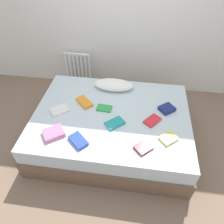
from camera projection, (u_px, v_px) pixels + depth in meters
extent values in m
plane|color=#7F6651|center=(112.00, 139.00, 3.01)|extent=(8.00, 8.00, 0.00)
cube|color=silver|center=(125.00, 3.00, 3.00)|extent=(6.00, 0.10, 2.80)
cube|color=brown|center=(111.00, 132.00, 2.91)|extent=(2.00, 1.50, 0.28)
cube|color=silver|center=(111.00, 120.00, 2.74)|extent=(1.96, 1.46, 0.22)
cylinder|color=white|center=(67.00, 67.00, 3.71)|extent=(0.04, 0.04, 0.55)
cylinder|color=white|center=(71.00, 67.00, 3.70)|extent=(0.04, 0.04, 0.55)
cylinder|color=white|center=(74.00, 67.00, 3.69)|extent=(0.04, 0.04, 0.55)
cylinder|color=white|center=(78.00, 68.00, 3.69)|extent=(0.04, 0.04, 0.55)
cylinder|color=white|center=(82.00, 68.00, 3.68)|extent=(0.04, 0.04, 0.55)
cylinder|color=white|center=(86.00, 68.00, 3.67)|extent=(0.04, 0.04, 0.55)
cylinder|color=white|center=(90.00, 68.00, 3.66)|extent=(0.04, 0.04, 0.55)
cube|color=white|center=(77.00, 54.00, 3.51)|extent=(0.45, 0.04, 0.04)
cube|color=white|center=(80.00, 79.00, 3.86)|extent=(0.45, 0.04, 0.04)
ellipsoid|color=white|center=(114.00, 85.00, 3.00)|extent=(0.56, 0.27, 0.12)
cube|color=#2847B7|center=(78.00, 141.00, 2.32)|extent=(0.25, 0.25, 0.04)
cube|color=maroon|center=(143.00, 147.00, 2.26)|extent=(0.22, 0.22, 0.03)
cube|color=red|center=(152.00, 121.00, 2.55)|extent=(0.23, 0.24, 0.03)
cube|color=teal|center=(115.00, 123.00, 2.52)|extent=(0.26, 0.25, 0.03)
cube|color=white|center=(60.00, 110.00, 2.69)|extent=(0.27, 0.26, 0.03)
cube|color=pink|center=(54.00, 133.00, 2.39)|extent=(0.29, 0.28, 0.05)
cube|color=green|center=(104.00, 108.00, 2.71)|extent=(0.20, 0.14, 0.02)
cube|color=navy|center=(167.00, 109.00, 2.69)|extent=(0.24, 0.23, 0.05)
cube|color=orange|center=(84.00, 102.00, 2.79)|extent=(0.26, 0.26, 0.04)
cube|color=yellow|center=(168.00, 138.00, 2.35)|extent=(0.23, 0.22, 0.03)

